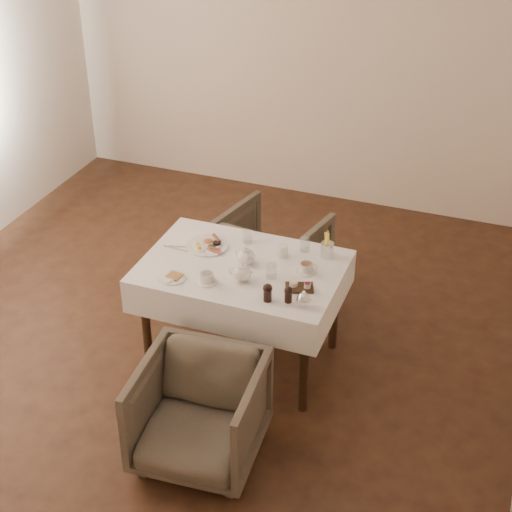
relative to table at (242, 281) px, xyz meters
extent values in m
plane|color=black|center=(-0.40, 0.04, -0.64)|extent=(5.00, 5.00, 0.00)
plane|color=beige|center=(-0.40, 2.54, 0.81)|extent=(4.50, 0.00, 4.50)
cube|color=black|center=(0.00, 0.00, 0.08)|extent=(1.20, 0.80, 0.04)
cube|color=white|center=(0.00, 0.00, 0.00)|extent=(1.28, 0.88, 0.23)
cylinder|color=black|center=(-0.54, 0.34, -0.29)|extent=(0.06, 0.06, 0.70)
cylinder|color=black|center=(0.54, 0.34, -0.29)|extent=(0.06, 0.06, 0.70)
cylinder|color=black|center=(-0.54, -0.34, -0.29)|extent=(0.06, 0.06, 0.70)
cylinder|color=black|center=(0.54, -0.34, -0.29)|extent=(0.06, 0.06, 0.70)
imported|color=#4C4438|center=(0.10, -0.92, -0.32)|extent=(0.74, 0.75, 0.64)
imported|color=#4C4438|center=(-0.10, 0.82, -0.30)|extent=(0.86, 0.88, 0.67)
cylinder|color=white|center=(-0.30, 0.14, 0.12)|extent=(0.28, 0.28, 0.01)
ellipsoid|color=#C05822|center=(-0.31, 0.18, 0.14)|extent=(0.07, 0.06, 0.02)
cylinder|color=brown|center=(-0.27, 0.22, 0.14)|extent=(0.09, 0.09, 0.03)
cylinder|color=black|center=(-0.25, 0.17, 0.13)|extent=(0.05, 0.05, 0.02)
cube|color=maroon|center=(-0.23, 0.09, 0.13)|extent=(0.10, 0.05, 0.01)
ellipsoid|color=#264C19|center=(-0.27, 0.13, 0.13)|extent=(0.06, 0.05, 0.02)
cylinder|color=white|center=(-0.35, -0.29, 0.12)|extent=(0.17, 0.17, 0.01)
cube|color=olive|center=(-0.34, -0.28, 0.13)|extent=(0.10, 0.10, 0.01)
cube|color=white|center=(-0.38, -0.31, 0.13)|extent=(0.14, 0.13, 0.01)
cylinder|color=white|center=(0.21, 0.20, 0.16)|extent=(0.08, 0.08, 0.08)
cylinder|color=white|center=(-0.13, -0.26, 0.12)|extent=(0.14, 0.14, 0.01)
cylinder|color=white|center=(-0.13, -0.26, 0.15)|extent=(0.10, 0.10, 0.06)
cylinder|color=#916141|center=(-0.13, -0.26, 0.18)|extent=(0.08, 0.08, 0.00)
cylinder|color=white|center=(0.41, 0.07, 0.12)|extent=(0.13, 0.13, 0.01)
cylinder|color=white|center=(0.41, 0.07, 0.15)|extent=(0.11, 0.11, 0.06)
cylinder|color=#916141|center=(0.41, 0.07, 0.18)|extent=(0.07, 0.07, 0.00)
cylinder|color=silver|center=(-0.07, 0.28, 0.16)|extent=(0.07, 0.07, 0.09)
cylinder|color=silver|center=(0.23, -0.06, 0.16)|extent=(0.09, 0.09, 0.10)
cylinder|color=silver|center=(0.32, 0.32, 0.16)|extent=(0.08, 0.08, 0.09)
cube|color=black|center=(0.43, -0.12, 0.12)|extent=(0.20, 0.17, 0.02)
cylinder|color=white|center=(0.39, -0.12, 0.15)|extent=(0.05, 0.05, 0.03)
cylinder|color=maroon|center=(0.47, -0.11, 0.15)|extent=(0.04, 0.04, 0.03)
cylinder|color=silver|center=(0.48, 0.30, 0.17)|extent=(0.08, 0.08, 0.10)
cube|color=silver|center=(-0.47, 0.07, 0.12)|extent=(0.20, 0.07, 0.00)
cube|color=silver|center=(-0.49, 0.04, 0.12)|extent=(0.18, 0.03, 0.00)
camera|label=1|loc=(1.58, -3.92, 2.80)|focal=55.00mm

